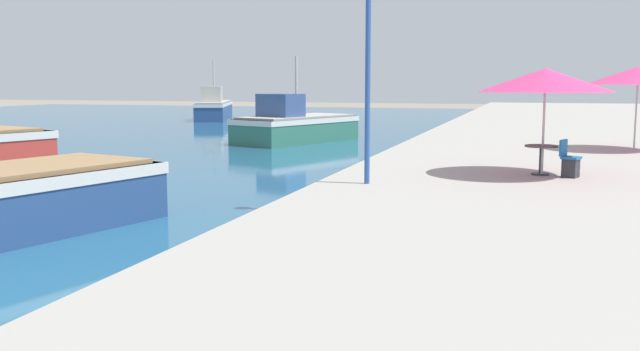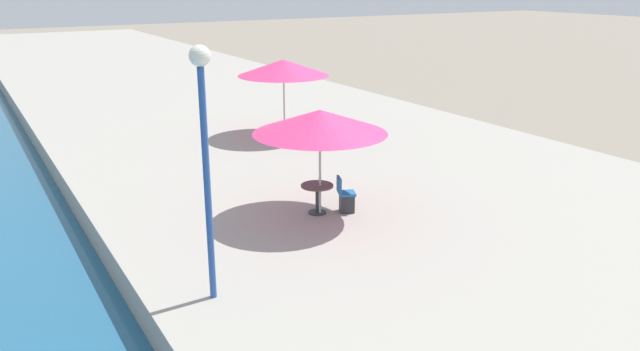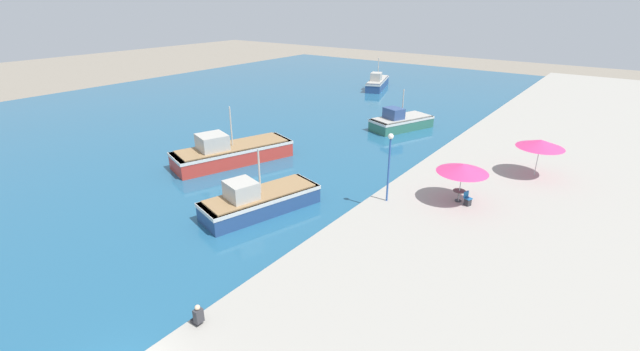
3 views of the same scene
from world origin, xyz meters
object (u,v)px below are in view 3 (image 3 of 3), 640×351
Objects in this scene: cafe_umbrella_white at (541,144)px; fishing_boat_far at (401,121)px; fishing_boat_mid at (231,152)px; person_at_quay at (198,316)px; fishing_boat_near at (259,200)px; cafe_umbrella_pink at (463,168)px; cafe_table at (459,193)px; cafe_chair_left at (468,201)px; fishing_boat_distant at (377,82)px; lamppost at (390,156)px.

fishing_boat_far is at bearing 153.00° from cafe_umbrella_white.
fishing_boat_mid is 20.58m from person_at_quay.
person_at_quay is (5.92, -9.67, 0.29)m from fishing_boat_near.
person_at_quay is at bearing -104.50° from cafe_umbrella_pink.
cafe_umbrella_white is 8.45m from cafe_table.
cafe_umbrella_pink reaches higher than cafe_chair_left.
cafe_umbrella_white is 4.16× the size of cafe_table.
fishing_boat_distant is (-5.96, 35.80, -0.04)m from fishing_boat_mid.
fishing_boat_mid is at bearing 179.32° from lamppost.
lamppost is (0.67, 14.74, 2.66)m from person_at_quay.
lamppost is at bearing -39.46° from cafe_chair_left.
fishing_boat_mid is at bearing -61.49° from cafe_chair_left.
fishing_boat_far is 19.69m from lamppost.
fishing_boat_mid is (-8.27, 5.24, 0.09)m from fishing_boat_near.
cafe_umbrella_white is 3.66× the size of cafe_chair_left.
person_at_quay is (14.18, -14.91, 0.20)m from fishing_boat_mid.
cafe_umbrella_pink is 1.81m from cafe_table.
fishing_boat_far is 16.63m from cafe_umbrella_white.
fishing_boat_far is 22.32m from fishing_boat_distant.
person_at_quay is (-7.51, -25.08, -2.06)m from cafe_umbrella_white.
fishing_boat_mid is 36.29m from fishing_boat_distant.
fishing_boat_near is 0.79× the size of fishing_boat_mid.
cafe_umbrella_pink is 2.12m from cafe_chair_left.
cafe_chair_left is 17.93m from person_at_quay.
cafe_table is at bearing -111.81° from cafe_umbrella_white.
cafe_umbrella_pink is at bearing -111.38° from cafe_umbrella_white.
fishing_boat_mid is 3.25× the size of cafe_umbrella_pink.
fishing_boat_far reaches higher than cafe_chair_left.
cafe_umbrella_white reaches higher than person_at_quay.
fishing_boat_distant is 9.92× the size of cafe_chair_left.
fishing_boat_far is 9.23× the size of cafe_table.
fishing_boat_near reaches higher than cafe_chair_left.
fishing_boat_far is at bearing -119.55° from cafe_chair_left.
cafe_umbrella_pink is 0.97× the size of cafe_umbrella_white.
fishing_boat_mid reaches higher than fishing_boat_far.
fishing_boat_near is 13.36m from cafe_chair_left.
fishing_boat_near is at bearing -13.54° from fishing_boat_mid.
cafe_umbrella_white is at bearing 64.63° from fishing_boat_near.
fishing_boat_mid is at bearing -99.88° from fishing_boat_distant.
cafe_table is at bearing 26.59° from fishing_boat_mid.
cafe_chair_left is (-2.38, -7.90, -2.17)m from cafe_umbrella_white.
lamppost is (-4.46, -2.45, 2.77)m from cafe_chair_left.
fishing_boat_far reaches higher than cafe_umbrella_white.
fishing_boat_far reaches higher than cafe_table.
lamppost is at bearing 18.16° from fishing_boat_mid.
cafe_umbrella_white is at bearing -62.16° from fishing_boat_distant.
fishing_boat_near is at bearing -90.21° from fishing_boat_distant.
cafe_umbrella_white is at bearing 68.62° from cafe_umbrella_pink.
fishing_boat_distant reaches higher than fishing_boat_far.
person_at_quay is (-4.46, -17.45, -0.10)m from cafe_table.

